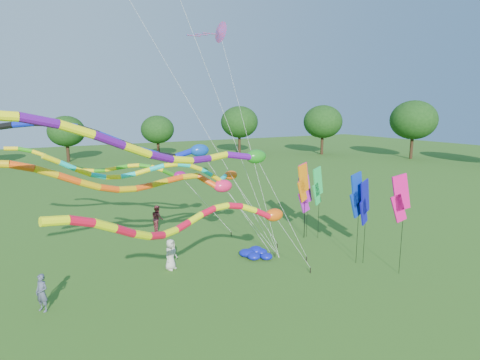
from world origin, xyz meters
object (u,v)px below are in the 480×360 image
tube_kite_red (214,218)px  tube_kite_orange (141,181)px  person_b (42,293)px  blue_nylon_heap (255,254)px  person_a (171,254)px  person_c (157,218)px

tube_kite_red → tube_kite_orange: (-1.46, 4.54, 0.83)m
tube_kite_orange → person_b: size_ratio=9.17×
tube_kite_orange → blue_nylon_heap: tube_kite_orange is taller
tube_kite_red → tube_kite_orange: size_ratio=0.81×
person_a → person_b: person_a is taller
person_a → person_c: person_c is taller
blue_nylon_heap → tube_kite_orange: bearing=-174.2°
tube_kite_orange → blue_nylon_heap: (6.45, 0.66, -4.89)m
blue_nylon_heap → person_b: size_ratio=1.07×
person_a → tube_kite_red: bearing=-126.2°
person_c → blue_nylon_heap: bearing=-159.5°
tube_kite_orange → person_a: bearing=37.1°
tube_kite_red → blue_nylon_heap: 8.26m
blue_nylon_heap → person_c: size_ratio=0.94×
tube_kite_orange → person_c: (3.18, 8.09, -4.22)m
tube_kite_red → person_c: 13.19m
person_a → person_c: bearing=44.8°
tube_kite_red → tube_kite_orange: 4.84m
tube_kite_orange → person_a: size_ratio=9.07×
tube_kite_red → blue_nylon_heap: bearing=28.5°
blue_nylon_heap → person_b: 10.90m
blue_nylon_heap → person_a: bearing=170.7°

